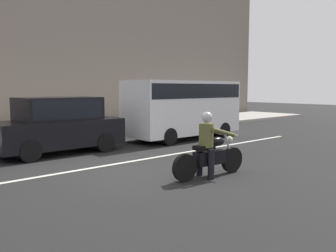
% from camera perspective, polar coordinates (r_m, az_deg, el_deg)
% --- Properties ---
extents(ground_plane, '(80.00, 80.00, 0.00)m').
position_cam_1_polar(ground_plane, '(9.00, -7.03, -7.33)').
color(ground_plane, black).
extents(sidewalk_slab, '(40.00, 4.40, 0.14)m').
position_cam_1_polar(sidewalk_slab, '(16.12, -23.43, -1.56)').
color(sidewalk_slab, '#A8A399').
rests_on(sidewalk_slab, ground_plane).
extents(lane_marking_stripe, '(18.00, 0.14, 0.01)m').
position_cam_1_polar(lane_marking_stripe, '(9.65, -10.91, -6.45)').
color(lane_marking_stripe, silver).
rests_on(lane_marking_stripe, ground_plane).
extents(motorcycle_with_rider_olive, '(2.14, 0.70, 1.54)m').
position_cam_1_polar(motorcycle_with_rider_olive, '(8.38, 6.68, -3.90)').
color(motorcycle_with_rider_olive, black).
rests_on(motorcycle_with_rider_olive, ground_plane).
extents(parked_hatchback_black, '(3.95, 1.76, 1.80)m').
position_cam_1_polar(parked_hatchback_black, '(11.80, -17.24, 0.26)').
color(parked_hatchback_black, black).
rests_on(parked_hatchback_black, ground_plane).
extents(parked_van_white, '(5.00, 1.96, 2.38)m').
position_cam_1_polar(parked_van_white, '(14.51, 2.46, 3.33)').
color(parked_van_white, silver).
rests_on(parked_van_white, ground_plane).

